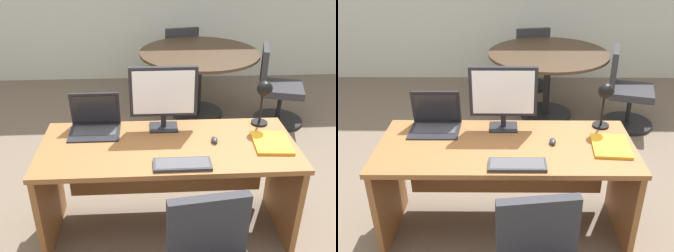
% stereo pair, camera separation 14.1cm
% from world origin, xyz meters
% --- Properties ---
extents(ground, '(12.00, 12.00, 0.00)m').
position_xyz_m(ground, '(0.00, 1.50, 0.00)').
color(ground, '#6B5B4C').
extents(desk, '(1.71, 0.71, 0.74)m').
position_xyz_m(desk, '(0.00, 0.05, 0.52)').
color(desk, brown).
rests_on(desk, ground).
extents(monitor, '(0.47, 0.16, 0.46)m').
position_xyz_m(monitor, '(-0.02, 0.24, 1.00)').
color(monitor, black).
rests_on(monitor, desk).
extents(laptop, '(0.35, 0.27, 0.26)m').
position_xyz_m(laptop, '(-0.51, 0.25, 0.81)').
color(laptop, black).
rests_on(laptop, desk).
extents(keyboard, '(0.35, 0.14, 0.02)m').
position_xyz_m(keyboard, '(0.07, -0.26, 0.75)').
color(keyboard, '#2D2D33').
rests_on(keyboard, desk).
extents(mouse, '(0.04, 0.08, 0.03)m').
position_xyz_m(mouse, '(0.31, 0.02, 0.75)').
color(mouse, '#2D2D33').
rests_on(mouse, desk).
extents(desk_lamp, '(0.12, 0.14, 0.34)m').
position_xyz_m(desk_lamp, '(0.69, 0.24, 0.98)').
color(desk_lamp, black).
rests_on(desk_lamp, desk).
extents(book, '(0.26, 0.31, 0.02)m').
position_xyz_m(book, '(0.69, -0.03, 0.74)').
color(book, orange).
rests_on(book, desk).
extents(meeting_table, '(1.35, 1.35, 0.78)m').
position_xyz_m(meeting_table, '(0.46, 1.97, 0.60)').
color(meeting_table, black).
rests_on(meeting_table, ground).
extents(meeting_chair_near, '(0.58, 0.57, 0.88)m').
position_xyz_m(meeting_chair_near, '(1.32, 1.73, 0.36)').
color(meeting_chair_near, black).
rests_on(meeting_chair_near, ground).
extents(meeting_chair_far, '(0.56, 0.56, 0.88)m').
position_xyz_m(meeting_chair_far, '(0.30, 2.85, 0.36)').
color(meeting_chair_far, black).
rests_on(meeting_chair_far, ground).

